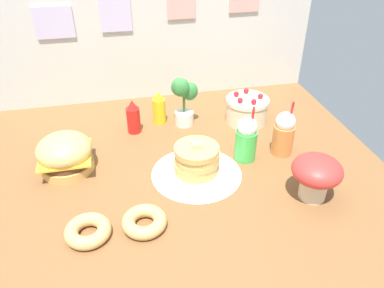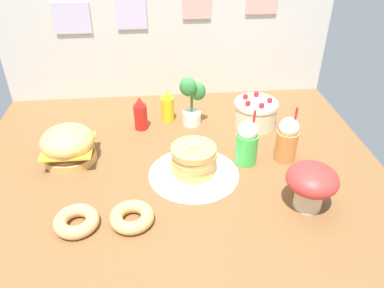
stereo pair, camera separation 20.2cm
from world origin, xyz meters
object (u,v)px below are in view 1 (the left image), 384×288
object	(u,v)px
donut_pink_glaze	(88,231)
potted_plant	(184,99)
ketchup_bottle	(133,117)
cream_soda_cup	(246,139)
pancake_stack	(197,162)
orange_float_cup	(284,133)
mustard_bottle	(159,108)
burger	(65,154)
donut_chocolate	(144,221)
mushroom_stool	(316,174)
layer_cake	(247,110)

from	to	relation	value
donut_pink_glaze	potted_plant	distance (m)	1.03
ketchup_bottle	cream_soda_cup	xyz separation A→B (m)	(0.57, -0.41, 0.03)
pancake_stack	orange_float_cup	world-z (taller)	orange_float_cup
pancake_stack	mustard_bottle	size ratio (longest dim) A/B	1.70
burger	donut_chocolate	size ratio (longest dim) A/B	1.43
orange_float_cup	mushroom_stool	xyz separation A→B (m)	(-0.01, -0.38, 0.01)
pancake_stack	layer_cake	bearing A→B (deg)	47.21
burger	ketchup_bottle	world-z (taller)	ketchup_bottle
mustard_bottle	burger	bearing A→B (deg)	-144.64
ketchup_bottle	donut_chocolate	size ratio (longest dim) A/B	1.08
donut_chocolate	orange_float_cup	bearing A→B (deg)	26.60
orange_float_cup	donut_pink_glaze	xyz separation A→B (m)	(-1.05, -0.41, -0.09)
mustard_bottle	orange_float_cup	world-z (taller)	orange_float_cup
potted_plant	cream_soda_cup	bearing A→B (deg)	-59.68
burger	ketchup_bottle	size ratio (longest dim) A/B	1.33
orange_float_cup	donut_chocolate	bearing A→B (deg)	-153.40
cream_soda_cup	mustard_bottle	bearing A→B (deg)	129.06
ketchup_bottle	potted_plant	xyz separation A→B (m)	(0.31, 0.02, 0.08)
potted_plant	orange_float_cup	bearing A→B (deg)	-41.96
burger	mushroom_stool	bearing A→B (deg)	-22.43
ketchup_bottle	potted_plant	bearing A→B (deg)	4.53
mustard_bottle	ketchup_bottle	bearing A→B (deg)	-153.48
donut_pink_glaze	mushroom_stool	bearing A→B (deg)	1.65
mustard_bottle	orange_float_cup	xyz separation A→B (m)	(0.62, -0.48, 0.03)
layer_cake	potted_plant	xyz separation A→B (m)	(-0.39, 0.05, 0.09)
orange_float_cup	donut_pink_glaze	distance (m)	1.14
burger	donut_chocolate	distance (m)	0.62
burger	ketchup_bottle	bearing A→B (deg)	38.77
mustard_bottle	donut_pink_glaze	distance (m)	1.00
cream_soda_cup	donut_chocolate	xyz separation A→B (m)	(-0.60, -0.40, -0.09)
layer_cake	donut_pink_glaze	xyz separation A→B (m)	(-0.98, -0.79, -0.05)
donut_chocolate	mushroom_stool	xyz separation A→B (m)	(0.81, 0.03, 0.11)
burger	pancake_stack	distance (m)	0.68
mustard_bottle	potted_plant	distance (m)	0.17
donut_chocolate	mushroom_stool	world-z (taller)	mushroom_stool
mushroom_stool	ketchup_bottle	bearing A→B (deg)	134.92
orange_float_cup	potted_plant	bearing A→B (deg)	138.04
burger	pancake_stack	bearing A→B (deg)	-15.92
donut_chocolate	mushroom_stool	size ratio (longest dim) A/B	0.85
potted_plant	donut_chocolate	bearing A→B (deg)	-112.36
orange_float_cup	mushroom_stool	world-z (taller)	orange_float_cup
cream_soda_cup	orange_float_cup	bearing A→B (deg)	2.22
burger	layer_cake	distance (m)	1.12
cream_soda_cup	donut_pink_glaze	xyz separation A→B (m)	(-0.84, -0.40, -0.09)
burger	cream_soda_cup	distance (m)	0.95
layer_cake	orange_float_cup	distance (m)	0.38
orange_float_cup	potted_plant	size ratio (longest dim) A/B	0.98
layer_cake	orange_float_cup	size ratio (longest dim) A/B	0.83
burger	potted_plant	bearing A→B (deg)	25.39
layer_cake	mustard_bottle	distance (m)	0.55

